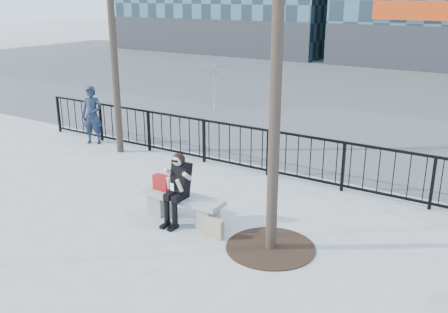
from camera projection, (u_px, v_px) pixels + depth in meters
The scene contains 10 objects.
ground at pixel (183, 220), 9.38m from camera, with size 120.00×120.00×0.00m, color gray.
street_surface at pixel (394, 93), 21.39m from camera, with size 60.00×23.00×0.01m, color #474747.
railing at pixel (260, 151), 11.61m from camera, with size 14.00×0.06×1.10m.
tree_grate at pixel (271, 247), 8.32m from camera, with size 1.50×1.50×0.02m, color black.
bench_main at pixel (183, 205), 9.28m from camera, with size 1.65×0.46×0.49m.
seated_woman at pixel (177, 189), 9.04m from camera, with size 0.50×0.64×1.34m.
handbag at pixel (162, 183), 9.45m from camera, with size 0.35×0.16×0.29m, color maroon.
shopping_bag at pixel (213, 228), 8.65m from camera, with size 0.36×0.13×0.34m, color beige.
standing_man at pixel (92, 115), 13.93m from camera, with size 0.60×0.39×1.63m, color black.
vendor_umbrella at pixel (213, 88), 17.76m from camera, with size 1.88×1.92×1.72m, color #F2FB37.
Camera 1 is at (5.25, -6.78, 4.04)m, focal length 40.00 mm.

